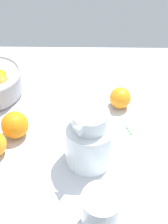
% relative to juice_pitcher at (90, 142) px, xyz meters
% --- Properties ---
extents(ground_plane, '(1.25, 0.92, 0.03)m').
position_rel_juice_pitcher_xyz_m(ground_plane, '(-0.04, 0.17, -0.09)').
color(ground_plane, silver).
extents(juice_pitcher, '(0.14, 0.17, 0.19)m').
position_rel_juice_pitcher_xyz_m(juice_pitcher, '(0.00, 0.00, 0.00)').
color(juice_pitcher, white).
rests_on(juice_pitcher, ground_plane).
extents(juice_glass, '(0.09, 0.09, 0.12)m').
position_rel_juice_pitcher_xyz_m(juice_glass, '(0.03, -0.20, -0.02)').
color(juice_glass, white).
rests_on(juice_glass, ground_plane).
extents(loose_orange_0, '(0.09, 0.09, 0.09)m').
position_rel_juice_pitcher_xyz_m(loose_orange_0, '(-0.23, 0.09, -0.03)').
color(loose_orange_0, orange).
rests_on(loose_orange_0, ground_plane).
extents(loose_orange_1, '(0.07, 0.07, 0.07)m').
position_rel_juice_pitcher_xyz_m(loose_orange_1, '(0.11, 0.23, -0.03)').
color(loose_orange_1, orange).
rests_on(loose_orange_1, ground_plane).
extents(spoon, '(0.06, 0.15, 0.01)m').
position_rel_juice_pitcher_xyz_m(spoon, '(-0.36, 0.51, -0.07)').
color(spoon, silver).
rests_on(spoon, ground_plane).
extents(herb_sprig_1, '(0.02, 0.05, 0.01)m').
position_rel_juice_pitcher_xyz_m(herb_sprig_1, '(0.13, 0.11, -0.07)').
color(herb_sprig_1, '#358D3E').
rests_on(herb_sprig_1, ground_plane).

